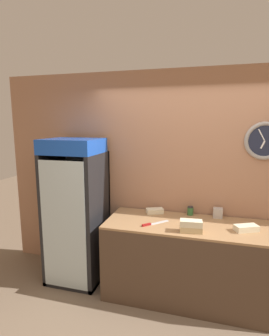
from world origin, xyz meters
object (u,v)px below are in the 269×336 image
(beverage_cooler, at_px, (78,203))
(sandwich_stack_middle, at_px, (191,223))
(sandwich_flat_right, at_px, (155,211))
(sandwich_stack_bottom, at_px, (191,229))
(sandwich_flat_left, at_px, (246,228))
(condiment_jar, at_px, (190,211))
(chefs_knife, at_px, (152,224))
(napkin_dispenser, at_px, (218,213))

(beverage_cooler, bearing_deg, sandwich_stack_middle, -11.64)
(beverage_cooler, relative_size, sandwich_flat_right, 7.67)
(sandwich_stack_bottom, bearing_deg, sandwich_flat_left, 18.09)
(condiment_jar, bearing_deg, chefs_knife, -132.61)
(sandwich_stack_middle, bearing_deg, sandwich_flat_left, 18.09)
(beverage_cooler, relative_size, sandwich_flat_left, 6.81)
(sandwich_flat_right, bearing_deg, beverage_cooler, -170.09)
(sandwich_stack_middle, relative_size, condiment_jar, 2.19)
(napkin_dispenser, bearing_deg, sandwich_flat_left, -50.31)
(beverage_cooler, relative_size, condiment_jar, 17.01)
(sandwich_stack_middle, relative_size, chefs_knife, 0.86)
(condiment_jar, bearing_deg, beverage_cooler, -170.93)
(sandwich_stack_bottom, distance_m, condiment_jar, 0.53)
(sandwich_flat_left, bearing_deg, napkin_dispenser, 129.69)
(sandwich_flat_right, distance_m, napkin_dispenser, 0.77)
(sandwich_flat_right, bearing_deg, napkin_dispenser, 3.53)
(sandwich_stack_middle, height_order, napkin_dispenser, sandwich_stack_middle)
(condiment_jar, bearing_deg, sandwich_flat_right, -172.85)
(sandwich_flat_left, distance_m, sandwich_flat_right, 1.09)
(sandwich_flat_right, bearing_deg, sandwich_stack_bottom, -44.76)
(beverage_cooler, xyz_separation_m, condiment_jar, (1.43, 0.23, -0.05))
(chefs_knife, bearing_deg, sandwich_flat_right, 95.91)
(sandwich_flat_left, xyz_separation_m, sandwich_flat_right, (-1.05, 0.29, -0.00))
(beverage_cooler, relative_size, sandwich_stack_bottom, 7.66)
(sandwich_stack_middle, xyz_separation_m, condiment_jar, (-0.04, 0.53, -0.04))
(beverage_cooler, xyz_separation_m, sandwich_stack_middle, (1.47, -0.30, -0.00))
(chefs_knife, bearing_deg, sandwich_stack_bottom, -12.17)
(chefs_knife, bearing_deg, sandwich_stack_middle, -12.17)
(sandwich_flat_right, xyz_separation_m, condiment_jar, (0.44, 0.06, 0.02))
(beverage_cooler, bearing_deg, sandwich_flat_right, 9.91)
(sandwich_stack_bottom, xyz_separation_m, condiment_jar, (-0.04, 0.53, 0.02))
(sandwich_stack_bottom, relative_size, sandwich_flat_left, 0.89)
(sandwich_flat_left, bearing_deg, sandwich_flat_right, 164.52)
(sandwich_flat_right, relative_size, condiment_jar, 2.22)
(sandwich_flat_right, bearing_deg, sandwich_flat_left, -15.48)
(sandwich_stack_bottom, height_order, napkin_dispenser, napkin_dispenser)
(chefs_knife, bearing_deg, sandwich_flat_left, 5.13)
(sandwich_flat_left, height_order, condiment_jar, condiment_jar)
(chefs_knife, relative_size, napkin_dispenser, 2.32)
(beverage_cooler, bearing_deg, chefs_knife, -11.41)
(beverage_cooler, distance_m, sandwich_flat_left, 2.04)
(chefs_knife, distance_m, condiment_jar, 0.60)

